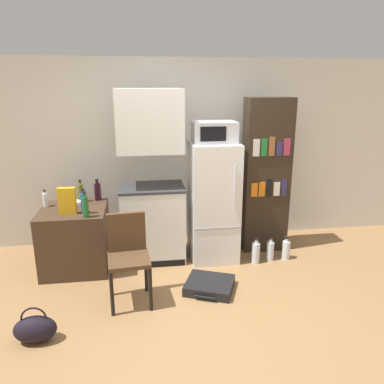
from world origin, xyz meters
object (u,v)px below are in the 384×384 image
(bookshelf, at_px, (266,176))
(bottle_olive_oil, at_px, (81,193))
(handbag, at_px, (35,329))
(bottle_green_tall, at_px, (85,206))
(water_bottle_back, at_px, (270,250))
(microwave, at_px, (214,132))
(bowl, at_px, (74,203))
(chair, at_px, (128,250))
(bottle_blue_soda, at_px, (84,203))
(water_bottle_front, at_px, (256,252))
(kitchen_hutch, at_px, (152,185))
(water_bottle_middle, at_px, (286,249))
(side_table, at_px, (75,238))
(cereal_box, at_px, (67,201))
(bottle_clear_short, at_px, (45,200))
(suitcase_large_flat, at_px, (210,285))
(bottle_wine_dark, at_px, (98,191))
(refrigerator, at_px, (213,201))

(bookshelf, height_order, bottle_olive_oil, bookshelf)
(bottle_olive_oil, xyz_separation_m, handbag, (-0.22, -1.61, -0.73))
(bottle_olive_oil, bearing_deg, bottle_green_tall, -77.48)
(bottle_olive_oil, height_order, water_bottle_back, bottle_olive_oil)
(handbag, bearing_deg, microwave, 38.09)
(bowl, relative_size, chair, 0.19)
(bottle_blue_soda, bearing_deg, water_bottle_front, -0.25)
(microwave, bearing_deg, kitchen_hutch, 176.63)
(kitchen_hutch, distance_m, bottle_blue_soda, 0.83)
(kitchen_hutch, distance_m, water_bottle_middle, 1.87)
(side_table, xyz_separation_m, microwave, (1.67, 0.07, 1.22))
(bottle_green_tall, bearing_deg, water_bottle_back, 4.11)
(cereal_box, relative_size, handbag, 0.83)
(microwave, bearing_deg, handbag, -141.91)
(side_table, bearing_deg, microwave, 2.38)
(bookshelf, xyz_separation_m, cereal_box, (-2.40, -0.40, -0.10))
(microwave, relative_size, cereal_box, 1.70)
(side_table, bearing_deg, water_bottle_back, -3.78)
(bottle_olive_oil, bearing_deg, handbag, -97.65)
(microwave, relative_size, water_bottle_front, 1.55)
(kitchen_hutch, bearing_deg, microwave, -3.37)
(bottle_clear_short, relative_size, water_bottle_middle, 0.68)
(water_bottle_back, bearing_deg, suitcase_large_flat, -146.34)
(bottle_wine_dark, bearing_deg, bowl, -146.31)
(microwave, bearing_deg, water_bottle_middle, -13.75)
(bottle_wine_dark, relative_size, water_bottle_front, 0.81)
(side_table, bearing_deg, chair, -50.95)
(cereal_box, bearing_deg, bottle_clear_short, 135.57)
(microwave, height_order, bowl, microwave)
(bottle_blue_soda, xyz_separation_m, bowl, (-0.17, 0.32, -0.10))
(bottle_clear_short, xyz_separation_m, water_bottle_middle, (2.89, -0.28, -0.70))
(bottle_olive_oil, distance_m, suitcase_large_flat, 1.91)
(bottle_wine_dark, distance_m, suitcase_large_flat, 1.80)
(bottle_olive_oil, bearing_deg, bottle_clear_short, -161.47)
(water_bottle_back, bearing_deg, water_bottle_middle, 1.19)
(microwave, height_order, water_bottle_back, microwave)
(water_bottle_front, bearing_deg, bookshelf, 62.23)
(water_bottle_back, bearing_deg, cereal_box, -179.70)
(suitcase_large_flat, bearing_deg, refrigerator, 99.59)
(microwave, distance_m, bottle_wine_dark, 1.60)
(chair, relative_size, water_bottle_front, 2.73)
(bottle_green_tall, relative_size, water_bottle_middle, 0.99)
(water_bottle_front, bearing_deg, refrigerator, 150.96)
(suitcase_large_flat, xyz_separation_m, handbag, (-1.63, -0.61, 0.07))
(suitcase_large_flat, bearing_deg, water_bottle_back, 56.32)
(bowl, bearing_deg, water_bottle_middle, -6.18)
(bowl, bearing_deg, handbag, -95.58)
(bookshelf, relative_size, water_bottle_front, 5.98)
(side_table, xyz_separation_m, water_bottle_middle, (2.57, -0.15, -0.24))
(bottle_clear_short, distance_m, bowl, 0.32)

